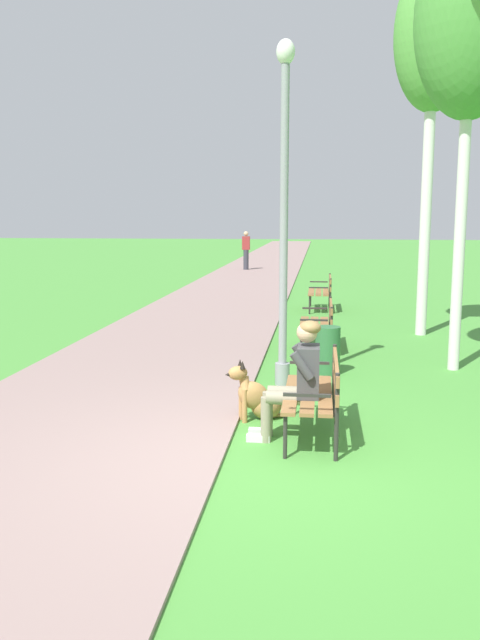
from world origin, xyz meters
The scene contains 12 objects.
ground_plane centered at (0.00, 0.00, 0.00)m, with size 120.00×120.00×0.00m, color #478E38.
paved_path centered at (-2.07, 24.00, 0.02)m, with size 3.48×60.00×0.04m, color gray.
park_bench_near centered at (0.54, 0.85, 0.51)m, with size 0.55×1.50×0.85m.
park_bench_mid centered at (0.55, 5.36, 0.51)m, with size 0.55×1.50×0.85m.
park_bench_far centered at (0.61, 10.25, 0.51)m, with size 0.55×1.50×0.85m.
person_seated_on_near_bench centered at (0.33, 0.70, 0.68)m, with size 0.74×0.49×1.25m.
dog_shepherd centered at (-0.13, 1.33, 0.26)m, with size 0.78×0.47×0.71m.
lamp_post_near centered at (0.05, 2.94, 2.33)m, with size 0.24×0.24×4.51m.
birch_tree_second centered at (2.56, 4.15, 4.95)m, with size 1.57×1.38×6.39m.
birch_tree_third centered at (2.51, 7.09, 5.43)m, with size 1.43×1.27×6.92m.
litter_bin centered at (0.67, 3.64, 0.35)m, with size 0.36×0.36×0.70m, color #2D6638.
pedestrian_distant centered at (-2.59, 21.82, 0.84)m, with size 0.32×0.22×1.65m.
Camera 1 is at (0.54, -5.83, 2.29)m, focal length 36.84 mm.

